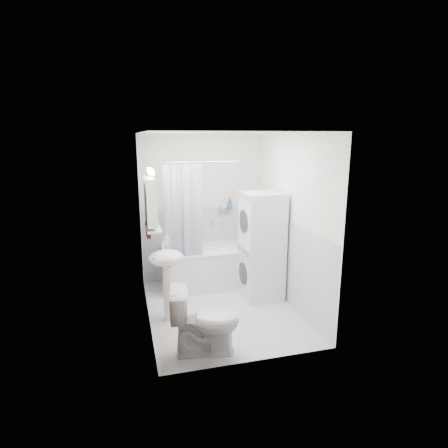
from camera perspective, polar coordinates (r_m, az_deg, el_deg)
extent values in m
plane|color=silver|center=(5.37, -0.34, -12.81)|extent=(2.60, 2.60, 0.00)
plane|color=white|center=(6.20, -3.43, 2.44)|extent=(2.00, 0.00, 2.00)
plane|color=white|center=(3.76, 4.72, -4.66)|extent=(2.00, 0.00, 2.00)
plane|color=white|center=(4.81, -11.96, -0.95)|extent=(0.00, 2.60, 2.60)
plane|color=white|center=(5.30, 10.16, 0.42)|extent=(0.00, 2.60, 2.60)
plane|color=white|center=(4.83, -0.38, 13.76)|extent=(2.60, 2.60, 0.00)
plane|color=white|center=(6.33, -3.33, -2.92)|extent=(1.98, 0.00, 1.98)
plane|color=white|center=(4.99, -11.49, -7.65)|extent=(0.00, 2.58, 2.58)
plane|color=white|center=(5.45, 9.79, -5.75)|extent=(0.00, 2.58, 2.58)
plane|color=brown|center=(4.03, -10.77, -6.65)|extent=(0.00, 2.00, 2.00)
cylinder|color=silver|center=(4.34, -10.73, -5.19)|extent=(0.04, 0.04, 0.04)
cube|color=white|center=(6.10, -1.46, -6.50)|extent=(1.62, 0.76, 0.59)
cube|color=white|center=(6.00, -1.48, -3.69)|extent=(1.64, 0.78, 0.03)
cube|color=silver|center=(6.04, -1.47, -4.74)|extent=(1.44, 0.58, 0.20)
cylinder|color=silver|center=(6.28, -0.43, 0.22)|extent=(0.04, 0.12, 0.04)
cylinder|color=silver|center=(5.44, -0.73, 9.47)|extent=(1.82, 0.02, 0.02)
cube|color=#16224D|center=(5.40, -8.55, 1.27)|extent=(0.10, 0.02, 1.45)
cube|color=#16224D|center=(5.41, -7.60, 1.32)|extent=(0.10, 0.02, 1.45)
cube|color=#16224D|center=(5.43, -6.66, 1.38)|extent=(0.10, 0.02, 1.45)
cube|color=#16224D|center=(5.44, -5.73, 1.43)|extent=(0.10, 0.02, 1.45)
cube|color=#16224D|center=(5.45, -4.79, 1.48)|extent=(0.10, 0.02, 1.45)
cube|color=#16224D|center=(5.47, -3.87, 1.53)|extent=(0.10, 0.02, 1.45)
ellipsoid|color=white|center=(4.82, -8.83, -5.11)|extent=(0.44, 0.37, 0.20)
cylinder|color=white|center=(4.99, -8.40, -10.28)|extent=(0.14, 0.14, 0.75)
cylinder|color=silver|center=(4.92, -9.29, -3.30)|extent=(0.03, 0.03, 0.14)
cylinder|color=silver|center=(4.86, -9.27, -2.76)|extent=(0.02, 0.10, 0.02)
cube|color=white|center=(4.84, -11.16, 3.41)|extent=(0.12, 0.50, 0.60)
cube|color=white|center=(4.85, -10.39, 3.45)|extent=(0.01, 0.47, 0.57)
cube|color=#FFEABF|center=(4.80, -11.12, 7.90)|extent=(0.06, 0.45, 0.06)
cube|color=silver|center=(4.91, -10.75, -0.60)|extent=(0.18, 0.54, 0.02)
cube|color=silver|center=(6.24, 0.03, 2.06)|extent=(0.22, 0.06, 0.02)
cube|color=#541525|center=(5.12, -11.62, 2.06)|extent=(0.05, 0.31, 0.72)
cube|color=#541525|center=(5.07, -11.45, 5.74)|extent=(0.03, 0.27, 0.08)
cylinder|color=silver|center=(5.06, -11.93, 6.17)|extent=(0.02, 0.04, 0.02)
cube|color=white|center=(5.64, 5.68, -7.17)|extent=(0.56, 0.56, 0.79)
cylinder|color=#2D2D33|center=(5.56, 2.92, -7.54)|extent=(0.02, 0.33, 0.33)
cube|color=gray|center=(5.44, 2.97, -4.04)|extent=(0.01, 0.50, 0.08)
cube|color=white|center=(5.42, 5.86, 0.67)|extent=(0.56, 0.56, 0.79)
cylinder|color=#2D2D33|center=(5.33, 3.01, 0.42)|extent=(0.02, 0.33, 0.33)
cube|color=gray|center=(5.26, 3.07, 4.20)|extent=(0.01, 0.50, 0.08)
imported|color=white|center=(4.25, -2.90, -14.54)|extent=(0.83, 0.55, 0.75)
imported|color=gray|center=(5.14, -8.76, -2.81)|extent=(0.08, 0.17, 0.08)
imported|color=gray|center=(4.76, -10.62, -0.46)|extent=(0.07, 0.18, 0.07)
imported|color=gray|center=(5.02, -10.89, 0.41)|extent=(0.10, 0.09, 0.10)
imported|color=gray|center=(6.22, -0.16, 2.74)|extent=(0.13, 0.17, 0.13)
imported|color=#2B6BAC|center=(6.25, 0.91, 2.56)|extent=(0.08, 0.21, 0.08)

